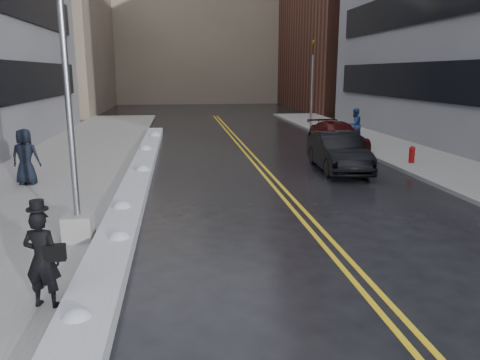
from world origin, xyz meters
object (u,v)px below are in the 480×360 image
object	(u,v)px
pedestrian_fedora	(42,259)
car_maroon	(337,136)
pedestrian_c	(25,157)
fire_hydrant	(412,154)
pedestrian_east	(355,125)
lamppost	(71,138)
traffic_signal	(312,81)
car_black	(338,152)

from	to	relation	value
pedestrian_fedora	car_maroon	distance (m)	19.00
pedestrian_c	fire_hydrant	bearing A→B (deg)	-167.06
pedestrian_east	lamppost	bearing A→B (deg)	26.24
lamppost	traffic_signal	size ratio (longest dim) A/B	1.27
car_black	car_maroon	bearing A→B (deg)	75.30
pedestrian_c	car_black	size ratio (longest dim) A/B	0.41
fire_hydrant	pedestrian_c	distance (m)	15.35
car_black	car_maroon	distance (m)	5.43
traffic_signal	pedestrian_fedora	xyz separation A→B (m)	(-11.70, -25.21, -2.42)
fire_hydrant	car_maroon	world-z (taller)	car_maroon
pedestrian_fedora	car_maroon	size ratio (longest dim) A/B	0.34
fire_hydrant	car_black	size ratio (longest dim) A/B	0.15
fire_hydrant	pedestrian_east	world-z (taller)	pedestrian_east
car_maroon	pedestrian_c	bearing A→B (deg)	-156.25
pedestrian_c	pedestrian_east	size ratio (longest dim) A/B	1.05
pedestrian_fedora	pedestrian_east	size ratio (longest dim) A/B	0.90
traffic_signal	fire_hydrant	bearing A→B (deg)	-87.95
fire_hydrant	traffic_signal	size ratio (longest dim) A/B	0.12
lamppost	pedestrian_east	bearing A→B (deg)	50.01
car_black	car_maroon	xyz separation A→B (m)	(1.72, 5.15, -0.07)
lamppost	traffic_signal	xyz separation A→B (m)	(11.80, 22.00, 0.87)
lamppost	pedestrian_c	world-z (taller)	lamppost
fire_hydrant	traffic_signal	xyz separation A→B (m)	(-0.50, 14.00, 2.85)
car_maroon	pedestrian_fedora	bearing A→B (deg)	-125.94
traffic_signal	pedestrian_east	bearing A→B (deg)	-86.81
traffic_signal	pedestrian_fedora	size ratio (longest dim) A/B	3.60
pedestrian_c	pedestrian_east	bearing A→B (deg)	-145.03
pedestrian_fedora	fire_hydrant	bearing A→B (deg)	-124.51
pedestrian_east	car_black	world-z (taller)	pedestrian_east
pedestrian_c	car_maroon	xyz separation A→B (m)	(13.45, 6.65, -0.40)
car_black	lamppost	bearing A→B (deg)	-135.89
lamppost	pedestrian_fedora	size ratio (longest dim) A/B	4.58
pedestrian_c	car_black	xyz separation A→B (m)	(11.73, 1.50, -0.33)
lamppost	pedestrian_fedora	bearing A→B (deg)	-88.22
pedestrian_east	pedestrian_c	bearing A→B (deg)	5.77
fire_hydrant	pedestrian_fedora	xyz separation A→B (m)	(-12.20, -11.21, 0.43)
car_black	pedestrian_east	bearing A→B (deg)	68.18
lamppost	car_black	xyz separation A→B (m)	(8.83, 7.49, -1.75)
car_black	car_maroon	world-z (taller)	car_black
fire_hydrant	pedestrian_fedora	world-z (taller)	pedestrian_fedora
traffic_signal	car_black	distance (m)	15.04
lamppost	traffic_signal	distance (m)	24.98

